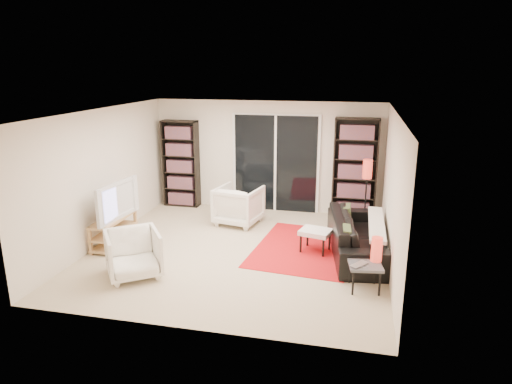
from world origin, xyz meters
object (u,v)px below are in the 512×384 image
bookshelf_right (355,169)px  ottoman (316,233)px  armchair_back (239,205)px  armchair_front (133,254)px  tv_stand (114,230)px  sofa (359,235)px  floor_lamp (367,176)px  bookshelf_left (181,164)px  side_table (365,267)px

bookshelf_right → ottoman: size_ratio=3.54×
armchair_back → armchair_front: 2.85m
tv_stand → armchair_back: (1.90, 1.58, 0.13)m
sofa → floor_lamp: size_ratio=1.68×
bookshelf_right → sofa: size_ratio=0.92×
tv_stand → armchair_front: armchair_front is taller
floor_lamp → armchair_back: bearing=-171.1°
floor_lamp → ottoman: bearing=-118.7°
bookshelf_left → armchair_front: size_ratio=2.46×
side_table → bookshelf_right: bearing=94.0°
bookshelf_left → armchair_back: 1.94m
sofa → side_table: size_ratio=4.37×
armchair_front → ottoman: (2.61, 1.56, -0.02)m
tv_stand → side_table: 4.46m
sofa → floor_lamp: floor_lamp is taller
ottoman → floor_lamp: bearing=61.3°
tv_stand → armchair_front: 1.46m
bookshelf_right → side_table: 3.38m
floor_lamp → side_table: bearing=-90.2°
bookshelf_left → sofa: 4.50m
bookshelf_left → armchair_back: (1.59, -0.94, -0.59)m
armchair_back → armchair_front: bearing=81.7°
side_table → tv_stand: bearing=170.0°
bookshelf_right → tv_stand: size_ratio=1.86×
armchair_back → bookshelf_left: bearing=-19.4°
tv_stand → sofa: bearing=7.1°
bookshelf_left → tv_stand: bookshelf_left is taller
tv_stand → armchair_back: size_ratio=1.32×
tv_stand → ottoman: (3.56, 0.46, 0.08)m
sofa → armchair_back: (-2.40, 1.05, 0.06)m
armchair_back → ottoman: 2.01m
sofa → side_table: (0.09, -1.31, 0.02)m
armchair_back → sofa: bearing=167.5°
armchair_back → side_table: armchair_back is taller
sofa → armchair_front: (-3.34, -1.64, 0.03)m
bookshelf_right → tv_stand: 4.92m
bookshelf_right → armchair_front: (-3.20, -3.62, -0.69)m
armchair_back → armchair_front: armchair_back is taller
side_table → floor_lamp: 2.83m
tv_stand → armchair_front: size_ratio=1.43×
ottoman → sofa: bearing=6.2°
armchair_front → floor_lamp: (3.44, 3.08, 0.67)m
bookshelf_right → armchair_front: bearing=-131.5°
bookshelf_right → armchair_back: bearing=-157.4°
bookshelf_right → floor_lamp: bookshelf_right is taller
bookshelf_left → sofa: size_ratio=0.85×
bookshelf_left → side_table: size_ratio=3.74×
sofa → side_table: sofa is taller
floor_lamp → armchair_front: bearing=-138.2°
armchair_back → floor_lamp: 2.61m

